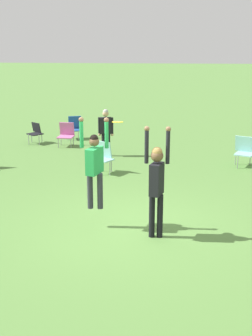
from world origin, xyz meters
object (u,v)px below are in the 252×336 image
frisbee (118,122)px  camping_chair_3 (66,133)px  camping_chair_4 (74,126)px  person_jumping (95,162)px  person_defending (157,179)px  camping_chair_1 (244,150)px  person_spectator_near (106,129)px  camping_chair_5 (105,155)px  camping_chair_0 (36,132)px

frisbee → camping_chair_3: frisbee is taller
camping_chair_4 → person_jumping: bearing=86.3°
person_defending → camping_chair_1: (2.65, 5.62, -0.71)m
camping_chair_3 → camping_chair_4: bearing=-88.4°
person_defending → person_spectator_near: (-1.81, 6.53, -0.29)m
person_jumping → camping_chair_3: 7.84m
person_defending → camping_chair_4: person_defending is taller
person_jumping → camping_chair_4: bearing=31.7°
camping_chair_3 → camping_chair_5: (1.85, -3.38, 0.07)m
person_spectator_near → person_defending: bearing=-84.9°
person_defending → camping_chair_4: bearing=-141.5°
camping_chair_0 → person_spectator_near: (2.89, -1.71, 0.49)m
camping_chair_1 → camping_chair_5: size_ratio=0.99×
frisbee → camping_chair_0: bearing=115.9°
person_defending → camping_chair_5: size_ratio=2.45×
person_jumping → camping_chair_3: bearing=34.3°
person_spectator_near → camping_chair_0: bearing=139.0°
frisbee → camping_chair_5: frisbee is taller
frisbee → camping_chair_0: size_ratio=0.29×
frisbee → camping_chair_0: frisbee is taller
camping_chair_1 → camping_chair_4: (-6.04, 3.53, -0.03)m
frisbee → camping_chair_3: bearing=109.0°
camping_chair_4 → camping_chair_5: (1.78, -4.64, 0.05)m
person_defending → camping_chair_1: 6.26m
person_spectator_near → camping_chair_4: bearing=110.6°
frisbee → camping_chair_0: (-3.91, 8.07, -1.88)m
frisbee → camping_chair_4: frisbee is taller
person_jumping → camping_chair_5: (-0.31, 4.09, -0.91)m
person_defending → person_spectator_near: 6.78m
camping_chair_5 → camping_chair_1: bearing=-132.8°
camping_chair_3 → person_defending: bearing=118.1°
camping_chair_0 → camping_chair_5: size_ratio=0.82×
camping_chair_1 → frisbee: bearing=81.6°
person_jumping → person_defending: 1.38m
person_jumping → person_spectator_near: person_jumping is taller
camping_chair_0 → camping_chair_3: 1.29m
camping_chair_1 → person_spectator_near: 4.57m
camping_chair_0 → camping_chair_1: bearing=-160.2°
person_jumping → camping_chair_3: person_jumping is taller
frisbee → person_spectator_near: frisbee is taller
person_jumping → person_spectator_near: bearing=23.0°
camping_chair_5 → camping_chair_4: bearing=-36.4°
frisbee → camping_chair_3: size_ratio=0.26×
person_spectator_near → person_jumping: bearing=-95.6°
camping_chair_5 → camping_chair_3: bearing=-28.8°
camping_chair_0 → camping_chair_3: camping_chair_3 is taller
person_defending → camping_chair_3: person_defending is taller
person_defending → person_spectator_near: bearing=-146.3°
camping_chair_1 → camping_chair_5: camping_chair_5 is taller
camping_chair_0 → camping_chair_1: camping_chair_1 is taller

